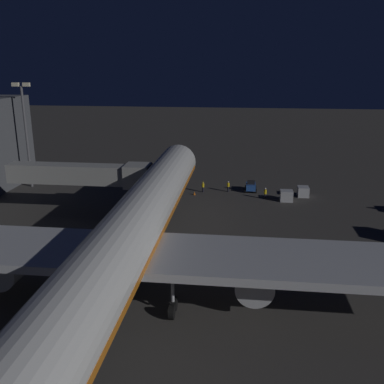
{
  "coord_description": "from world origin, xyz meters",
  "views": [
    {
      "loc": [
        -9.42,
        43.17,
        19.92
      ],
      "look_at": [
        -3.0,
        -10.98,
        3.5
      ],
      "focal_mm": 40.14,
      "sensor_mm": 36.0,
      "label": 1
    }
  ],
  "objects_px": {
    "ground_crew_marshaller_fwd": "(228,186)",
    "airliner_at_gate": "(122,247)",
    "ground_crew_by_belt_loader": "(203,186)",
    "apron_floodlight_mast": "(26,128)",
    "traffic_cone_nose_port": "(194,193)",
    "jet_bridge": "(90,175)",
    "baggage_container_mid_row": "(286,196)",
    "traffic_cone_nose_starboard": "(167,192)",
    "ground_crew_walking_aft": "(265,193)",
    "baggage_tug_spare": "(251,187)",
    "baggage_container_near_belt": "(303,192)"
  },
  "relations": [
    {
      "from": "baggage_container_mid_row",
      "to": "traffic_cone_nose_port",
      "type": "relative_size",
      "value": 3.36
    },
    {
      "from": "jet_bridge",
      "to": "traffic_cone_nose_port",
      "type": "distance_m",
      "value": 17.62
    },
    {
      "from": "ground_crew_marshaller_fwd",
      "to": "traffic_cone_nose_starboard",
      "type": "distance_m",
      "value": 9.93
    },
    {
      "from": "airliner_at_gate",
      "to": "baggage_container_mid_row",
      "type": "distance_m",
      "value": 35.76
    },
    {
      "from": "baggage_tug_spare",
      "to": "baggage_container_near_belt",
      "type": "xyz_separation_m",
      "value": [
        -8.04,
        1.82,
        -0.01
      ]
    },
    {
      "from": "ground_crew_walking_aft",
      "to": "airliner_at_gate",
      "type": "bearing_deg",
      "value": 67.69
    },
    {
      "from": "traffic_cone_nose_port",
      "to": "airliner_at_gate",
      "type": "bearing_deg",
      "value": 86.17
    },
    {
      "from": "apron_floodlight_mast",
      "to": "baggage_container_near_belt",
      "type": "height_order",
      "value": "apron_floodlight_mast"
    },
    {
      "from": "ground_crew_marshaller_fwd",
      "to": "traffic_cone_nose_port",
      "type": "relative_size",
      "value": 3.22
    },
    {
      "from": "jet_bridge",
      "to": "ground_crew_marshaller_fwd",
      "type": "distance_m",
      "value": 22.83
    },
    {
      "from": "jet_bridge",
      "to": "ground_crew_by_belt_loader",
      "type": "distance_m",
      "value": 19.4
    },
    {
      "from": "airliner_at_gate",
      "to": "apron_floodlight_mast",
      "type": "distance_m",
      "value": 43.1
    },
    {
      "from": "baggage_container_mid_row",
      "to": "traffic_cone_nose_starboard",
      "type": "height_order",
      "value": "baggage_container_mid_row"
    },
    {
      "from": "jet_bridge",
      "to": "baggage_container_near_belt",
      "type": "xyz_separation_m",
      "value": [
        -29.65,
        -12.09,
        -4.92
      ]
    },
    {
      "from": "ground_crew_by_belt_loader",
      "to": "traffic_cone_nose_port",
      "type": "distance_m",
      "value": 2.21
    },
    {
      "from": "ground_crew_walking_aft",
      "to": "baggage_tug_spare",
      "type": "bearing_deg",
      "value": -61.5
    },
    {
      "from": "jet_bridge",
      "to": "ground_crew_walking_aft",
      "type": "bearing_deg",
      "value": -157.15
    },
    {
      "from": "jet_bridge",
      "to": "apron_floodlight_mast",
      "type": "distance_m",
      "value": 19.87
    },
    {
      "from": "baggage_tug_spare",
      "to": "ground_crew_marshaller_fwd",
      "type": "relative_size",
      "value": 1.48
    },
    {
      "from": "apron_floodlight_mast",
      "to": "traffic_cone_nose_starboard",
      "type": "distance_m",
      "value": 25.27
    },
    {
      "from": "baggage_container_mid_row",
      "to": "baggage_container_near_belt",
      "type": "bearing_deg",
      "value": -136.49
    },
    {
      "from": "airliner_at_gate",
      "to": "jet_bridge",
      "type": "bearing_deg",
      "value": -64.35
    },
    {
      "from": "ground_crew_marshaller_fwd",
      "to": "airliner_at_gate",
      "type": "bearing_deg",
      "value": 78.15
    },
    {
      "from": "jet_bridge",
      "to": "ground_crew_walking_aft",
      "type": "xyz_separation_m",
      "value": [
        -23.74,
        -10.0,
        -4.73
      ]
    },
    {
      "from": "baggage_tug_spare",
      "to": "traffic_cone_nose_port",
      "type": "xyz_separation_m",
      "value": [
        8.83,
        3.07,
        -0.51
      ]
    },
    {
      "from": "ground_crew_marshaller_fwd",
      "to": "baggage_container_near_belt",
      "type": "bearing_deg",
      "value": 174.35
    },
    {
      "from": "traffic_cone_nose_port",
      "to": "traffic_cone_nose_starboard",
      "type": "relative_size",
      "value": 1.0
    },
    {
      "from": "baggage_tug_spare",
      "to": "baggage_container_near_belt",
      "type": "relative_size",
      "value": 1.38
    },
    {
      "from": "baggage_tug_spare",
      "to": "ground_crew_marshaller_fwd",
      "type": "bearing_deg",
      "value": 10.47
    },
    {
      "from": "jet_bridge",
      "to": "apron_floodlight_mast",
      "type": "xyz_separation_m",
      "value": [
        14.91,
        -12.42,
        4.22
      ]
    },
    {
      "from": "airliner_at_gate",
      "to": "ground_crew_walking_aft",
      "type": "distance_m",
      "value": 34.94
    },
    {
      "from": "baggage_container_near_belt",
      "to": "baggage_container_mid_row",
      "type": "relative_size",
      "value": 1.03
    },
    {
      "from": "ground_crew_walking_aft",
      "to": "traffic_cone_nose_starboard",
      "type": "height_order",
      "value": "ground_crew_walking_aft"
    },
    {
      "from": "apron_floodlight_mast",
      "to": "ground_crew_by_belt_loader",
      "type": "height_order",
      "value": "apron_floodlight_mast"
    },
    {
      "from": "ground_crew_walking_aft",
      "to": "traffic_cone_nose_port",
      "type": "relative_size",
      "value": 3.22
    },
    {
      "from": "jet_bridge",
      "to": "ground_crew_marshaller_fwd",
      "type": "height_order",
      "value": "jet_bridge"
    },
    {
      "from": "apron_floodlight_mast",
      "to": "baggage_tug_spare",
      "type": "relative_size",
      "value": 6.49
    },
    {
      "from": "jet_bridge",
      "to": "traffic_cone_nose_starboard",
      "type": "height_order",
      "value": "jet_bridge"
    },
    {
      "from": "jet_bridge",
      "to": "traffic_cone_nose_port",
      "type": "bearing_deg",
      "value": -139.7
    },
    {
      "from": "baggage_container_near_belt",
      "to": "jet_bridge",
      "type": "bearing_deg",
      "value": 22.18
    },
    {
      "from": "airliner_at_gate",
      "to": "ground_crew_marshaller_fwd",
      "type": "relative_size",
      "value": 38.07
    },
    {
      "from": "jet_bridge",
      "to": "traffic_cone_nose_port",
      "type": "relative_size",
      "value": 35.27
    },
    {
      "from": "baggage_tug_spare",
      "to": "apron_floodlight_mast",
      "type": "bearing_deg",
      "value": 2.33
    },
    {
      "from": "apron_floodlight_mast",
      "to": "ground_crew_by_belt_loader",
      "type": "distance_m",
      "value": 30.25
    },
    {
      "from": "traffic_cone_nose_starboard",
      "to": "airliner_at_gate",
      "type": "bearing_deg",
      "value": 93.83
    },
    {
      "from": "airliner_at_gate",
      "to": "ground_crew_marshaller_fwd",
      "type": "xyz_separation_m",
      "value": [
        -7.41,
        -35.29,
        -4.59
      ]
    },
    {
      "from": "ground_crew_marshaller_fwd",
      "to": "ground_crew_walking_aft",
      "type": "relative_size",
      "value": 1.0
    },
    {
      "from": "jet_bridge",
      "to": "baggage_container_mid_row",
      "type": "distance_m",
      "value": 28.89
    },
    {
      "from": "apron_floodlight_mast",
      "to": "baggage_container_near_belt",
      "type": "distance_m",
      "value": 45.49
    },
    {
      "from": "airliner_at_gate",
      "to": "ground_crew_by_belt_loader",
      "type": "height_order",
      "value": "airliner_at_gate"
    }
  ]
}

